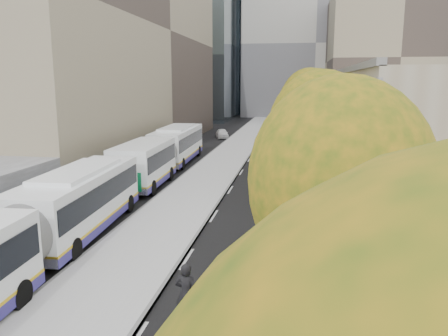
% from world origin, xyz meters
% --- Properties ---
extents(bus_platform, '(4.25, 150.00, 0.15)m').
position_xyz_m(bus_platform, '(-3.88, 35.00, 0.07)').
color(bus_platform, '#B9B9B9').
rests_on(bus_platform, ground).
extents(sidewalk, '(4.75, 150.00, 0.08)m').
position_xyz_m(sidewalk, '(4.12, 35.00, 0.04)').
color(sidewalk, gray).
rests_on(sidewalk, ground).
extents(building_tan, '(18.00, 92.00, 8.00)m').
position_xyz_m(building_tan, '(15.50, 64.00, 4.00)').
color(building_tan, gray).
rests_on(building_tan, ground).
extents(building_midrise, '(24.00, 46.00, 25.00)m').
position_xyz_m(building_midrise, '(-22.50, 41.00, 12.50)').
color(building_midrise, gray).
rests_on(building_midrise, ground).
extents(building_far_block, '(30.00, 18.00, 30.00)m').
position_xyz_m(building_far_block, '(6.00, 96.00, 15.00)').
color(building_far_block, '#A6A39A').
rests_on(building_far_block, ground).
extents(bus_shelter, '(1.90, 4.40, 2.53)m').
position_xyz_m(bus_shelter, '(5.69, 10.96, 2.19)').
color(bus_shelter, '#383A3F').
rests_on(bus_shelter, sidewalk).
extents(tree_b, '(4.00, 4.00, 6.97)m').
position_xyz_m(tree_b, '(3.60, 5.00, 5.04)').
color(tree_b, black).
rests_on(tree_b, sidewalk).
extents(tree_c, '(4.20, 4.20, 7.28)m').
position_xyz_m(tree_c, '(3.60, 13.00, 5.25)').
color(tree_c, black).
rests_on(tree_c, sidewalk).
extents(tree_d, '(4.40, 4.40, 7.60)m').
position_xyz_m(tree_d, '(3.60, 22.00, 5.47)').
color(tree_d, black).
rests_on(tree_d, sidewalk).
extents(tree_e, '(4.60, 4.60, 7.92)m').
position_xyz_m(tree_e, '(3.60, 31.00, 5.69)').
color(tree_e, black).
rests_on(tree_e, sidewalk).
extents(bus_near, '(3.60, 17.91, 2.97)m').
position_xyz_m(bus_near, '(-7.23, 10.36, 1.62)').
color(bus_near, white).
rests_on(bus_near, ground).
extents(bus_far, '(3.29, 18.59, 3.09)m').
position_xyz_m(bus_far, '(-7.85, 29.52, 1.69)').
color(bus_far, white).
rests_on(bus_far, ground).
extents(cyclist, '(0.68, 1.81, 2.28)m').
position_xyz_m(cyclist, '(-0.24, 6.44, 0.85)').
color(cyclist, black).
rests_on(cyclist, ground).
extents(distant_car, '(2.35, 3.84, 1.22)m').
position_xyz_m(distant_car, '(-6.93, 51.87, 0.61)').
color(distant_car, silver).
rests_on(distant_car, ground).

